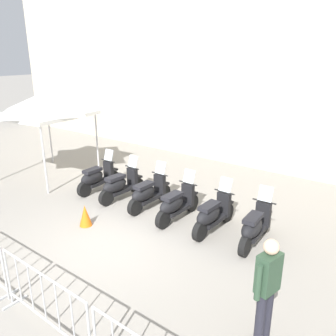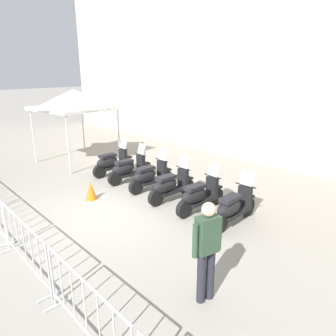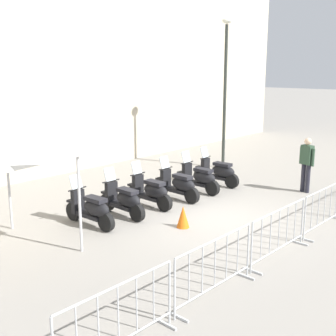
{
  "view_description": "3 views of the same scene",
  "coord_description": "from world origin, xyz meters",
  "px_view_note": "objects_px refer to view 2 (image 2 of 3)",
  "views": [
    {
      "loc": [
        4.5,
        -5.27,
        4.11
      ],
      "look_at": [
        0.29,
        2.18,
        1.24
      ],
      "focal_mm": 36.17,
      "sensor_mm": 36.0,
      "label": 1
    },
    {
      "loc": [
        5.93,
        -4.74,
        3.6
      ],
      "look_at": [
        0.77,
        1.67,
        1.01
      ],
      "focal_mm": 33.08,
      "sensor_mm": 36.0,
      "label": 2
    },
    {
      "loc": [
        -10.03,
        -5.38,
        4.02
      ],
      "look_at": [
        0.16,
        1.71,
        1.1
      ],
      "focal_mm": 48.44,
      "sensor_mm": 36.0,
      "label": 3
    }
  ],
  "objects_px": {
    "motorcycle_4": "(199,196)",
    "canopy_tent": "(73,100)",
    "traffic_cone": "(91,190)",
    "motorcycle_0": "(112,163)",
    "motorcycle_3": "(170,186)",
    "barrier_segment_4": "(85,312)",
    "motorcycle_5": "(233,207)",
    "motorcycle_2": "(150,176)",
    "barrier_segment_3": "(25,247)",
    "motorcycle_1": "(128,169)",
    "officer_near_row_end": "(207,247)"
  },
  "relations": [
    {
      "from": "motorcycle_0",
      "to": "motorcycle_1",
      "type": "distance_m",
      "value": 1.05
    },
    {
      "from": "canopy_tent",
      "to": "traffic_cone",
      "type": "bearing_deg",
      "value": -31.01
    },
    {
      "from": "motorcycle_3",
      "to": "motorcycle_4",
      "type": "height_order",
      "value": "same"
    },
    {
      "from": "barrier_segment_4",
      "to": "traffic_cone",
      "type": "relative_size",
      "value": 3.84
    },
    {
      "from": "motorcycle_5",
      "to": "canopy_tent",
      "type": "xyz_separation_m",
      "value": [
        -7.65,
        1.03,
        2.06
      ]
    },
    {
      "from": "motorcycle_5",
      "to": "barrier_segment_3",
      "type": "xyz_separation_m",
      "value": [
        -2.1,
        -4.09,
        0.07
      ]
    },
    {
      "from": "barrier_segment_4",
      "to": "traffic_cone",
      "type": "distance_m",
      "value": 5.17
    },
    {
      "from": "motorcycle_0",
      "to": "motorcycle_1",
      "type": "relative_size",
      "value": 1.0
    },
    {
      "from": "motorcycle_2",
      "to": "motorcycle_1",
      "type": "bearing_deg",
      "value": 174.38
    },
    {
      "from": "motorcycle_2",
      "to": "canopy_tent",
      "type": "distance_m",
      "value": 5.0
    },
    {
      "from": "barrier_segment_4",
      "to": "traffic_cone",
      "type": "height_order",
      "value": "barrier_segment_4"
    },
    {
      "from": "motorcycle_1",
      "to": "officer_near_row_end",
      "type": "xyz_separation_m",
      "value": [
        5.05,
        -3.19,
        0.53
      ]
    },
    {
      "from": "motorcycle_1",
      "to": "motorcycle_5",
      "type": "bearing_deg",
      "value": -7.5
    },
    {
      "from": "motorcycle_2",
      "to": "barrier_segment_4",
      "type": "relative_size",
      "value": 0.82
    },
    {
      "from": "motorcycle_0",
      "to": "barrier_segment_4",
      "type": "relative_size",
      "value": 0.82
    },
    {
      "from": "barrier_segment_3",
      "to": "canopy_tent",
      "type": "xyz_separation_m",
      "value": [
        -5.54,
        5.11,
        1.99
      ]
    },
    {
      "from": "motorcycle_4",
      "to": "officer_near_row_end",
      "type": "height_order",
      "value": "officer_near_row_end"
    },
    {
      "from": "barrier_segment_3",
      "to": "motorcycle_4",
      "type": "bearing_deg",
      "value": 75.93
    },
    {
      "from": "motorcycle_3",
      "to": "canopy_tent",
      "type": "relative_size",
      "value": 0.59
    },
    {
      "from": "motorcycle_4",
      "to": "motorcycle_0",
      "type": "bearing_deg",
      "value": 171.4
    },
    {
      "from": "motorcycle_0",
      "to": "officer_near_row_end",
      "type": "bearing_deg",
      "value": -28.92
    },
    {
      "from": "motorcycle_0",
      "to": "traffic_cone",
      "type": "relative_size",
      "value": 3.14
    },
    {
      "from": "motorcycle_4",
      "to": "traffic_cone",
      "type": "relative_size",
      "value": 3.13
    },
    {
      "from": "motorcycle_2",
      "to": "motorcycle_5",
      "type": "xyz_separation_m",
      "value": [
        3.13,
        -0.45,
        0.0
      ]
    },
    {
      "from": "motorcycle_1",
      "to": "motorcycle_4",
      "type": "bearing_deg",
      "value": -8.26
    },
    {
      "from": "motorcycle_3",
      "to": "barrier_segment_3",
      "type": "xyz_separation_m",
      "value": [
        -0.0,
        -4.28,
        0.07
      ]
    },
    {
      "from": "motorcycle_5",
      "to": "canopy_tent",
      "type": "bearing_deg",
      "value": 172.34
    },
    {
      "from": "barrier_segment_3",
      "to": "barrier_segment_4",
      "type": "xyz_separation_m",
      "value": [
        2.19,
        -0.3,
        0.0
      ]
    },
    {
      "from": "officer_near_row_end",
      "to": "traffic_cone",
      "type": "relative_size",
      "value": 3.15
    },
    {
      "from": "motorcycle_1",
      "to": "barrier_segment_4",
      "type": "relative_size",
      "value": 0.81
    },
    {
      "from": "barrier_segment_4",
      "to": "officer_near_row_end",
      "type": "xyz_separation_m",
      "value": [
        0.78,
        1.75,
        0.46
      ]
    },
    {
      "from": "motorcycle_3",
      "to": "barrier_segment_4",
      "type": "bearing_deg",
      "value": -64.42
    },
    {
      "from": "canopy_tent",
      "to": "motorcycle_4",
      "type": "bearing_deg",
      "value": -8.04
    },
    {
      "from": "motorcycle_3",
      "to": "officer_near_row_end",
      "type": "xyz_separation_m",
      "value": [
        2.98,
        -2.83,
        0.53
      ]
    },
    {
      "from": "motorcycle_2",
      "to": "barrier_segment_3",
      "type": "relative_size",
      "value": 0.82
    },
    {
      "from": "traffic_cone",
      "to": "barrier_segment_4",
      "type": "bearing_deg",
      "value": -38.31
    },
    {
      "from": "barrier_segment_4",
      "to": "motorcycle_5",
      "type": "bearing_deg",
      "value": 91.2
    },
    {
      "from": "motorcycle_3",
      "to": "officer_near_row_end",
      "type": "height_order",
      "value": "officer_near_row_end"
    },
    {
      "from": "motorcycle_3",
      "to": "motorcycle_5",
      "type": "distance_m",
      "value": 2.11
    },
    {
      "from": "motorcycle_4",
      "to": "barrier_segment_3",
      "type": "height_order",
      "value": "motorcycle_4"
    },
    {
      "from": "motorcycle_4",
      "to": "canopy_tent",
      "type": "distance_m",
      "value": 6.97
    },
    {
      "from": "barrier_segment_3",
      "to": "barrier_segment_4",
      "type": "distance_m",
      "value": 2.22
    },
    {
      "from": "motorcycle_5",
      "to": "traffic_cone",
      "type": "distance_m",
      "value": 4.14
    },
    {
      "from": "motorcycle_3",
      "to": "motorcycle_4",
      "type": "distance_m",
      "value": 1.05
    },
    {
      "from": "barrier_segment_4",
      "to": "canopy_tent",
      "type": "relative_size",
      "value": 0.73
    },
    {
      "from": "motorcycle_0",
      "to": "motorcycle_3",
      "type": "bearing_deg",
      "value": -9.71
    },
    {
      "from": "motorcycle_5",
      "to": "barrier_segment_4",
      "type": "xyz_separation_m",
      "value": [
        0.09,
        -4.39,
        0.07
      ]
    },
    {
      "from": "motorcycle_1",
      "to": "motorcycle_4",
      "type": "height_order",
      "value": "same"
    },
    {
      "from": "motorcycle_0",
      "to": "motorcycle_5",
      "type": "relative_size",
      "value": 1.0
    },
    {
      "from": "motorcycle_2",
      "to": "motorcycle_4",
      "type": "bearing_deg",
      "value": -9.58
    }
  ]
}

